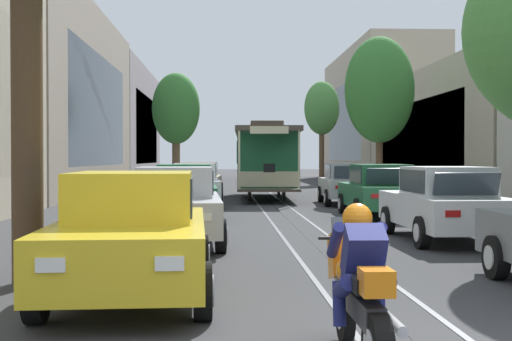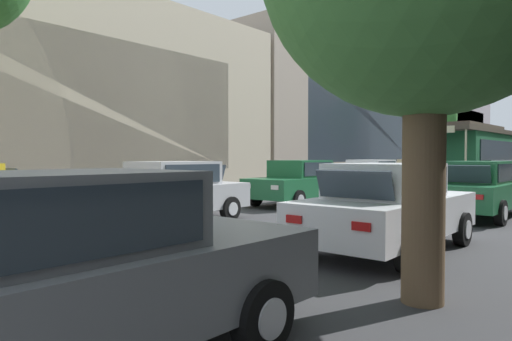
{
  "view_description": "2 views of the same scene",
  "coord_description": "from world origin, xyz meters",
  "px_view_note": "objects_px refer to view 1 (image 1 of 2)",
  "views": [
    {
      "loc": [
        -1.83,
        -5.33,
        1.75
      ],
      "look_at": [
        -0.13,
        31.06,
        1.12
      ],
      "focal_mm": 48.42,
      "sensor_mm": 36.0,
      "label": 1
    },
    {
      "loc": [
        6.33,
        1.5,
        1.69
      ],
      "look_at": [
        -1.08,
        10.06,
        1.35
      ],
      "focal_mm": 31.51,
      "sensor_mm": 36.0,
      "label": 2
    }
  ],
  "objects_px": {
    "parked_car_silver_second_left": "(175,205)",
    "parked_car_white_fourth_left": "(195,185)",
    "parked_car_green_mid_right": "(379,190)",
    "street_tree_kerb_right_second": "(379,90)",
    "parked_car_green_mid_left": "(184,192)",
    "parked_car_silver_fourth_right": "(347,183)",
    "parked_car_white_second_right": "(445,203)",
    "street_tree_kerb_left_second": "(176,110)",
    "parked_car_yellow_near_left": "(132,234)",
    "motorcycle_with_rider": "(360,289)",
    "cable_car_trolley": "(265,161)",
    "pedestrian_on_left_pavement": "(356,173)",
    "street_tree_kerb_right_mid": "(322,109)",
    "parked_car_beige_fifth_left": "(200,180)"
  },
  "relations": [
    {
      "from": "parked_car_green_mid_left",
      "to": "parked_car_white_second_right",
      "type": "relative_size",
      "value": 1.01
    },
    {
      "from": "parked_car_white_second_right",
      "to": "street_tree_kerb_right_mid",
      "type": "xyz_separation_m",
      "value": [
        1.97,
        32.31,
        4.3
      ]
    },
    {
      "from": "street_tree_kerb_right_mid",
      "to": "pedestrian_on_left_pavement",
      "type": "height_order",
      "value": "street_tree_kerb_right_mid"
    },
    {
      "from": "parked_car_white_fourth_left",
      "to": "parked_car_white_second_right",
      "type": "bearing_deg",
      "value": -61.92
    },
    {
      "from": "parked_car_green_mid_right",
      "to": "parked_car_green_mid_left",
      "type": "bearing_deg",
      "value": -175.33
    },
    {
      "from": "parked_car_silver_fourth_right",
      "to": "parked_car_green_mid_right",
      "type": "bearing_deg",
      "value": -90.56
    },
    {
      "from": "parked_car_silver_second_left",
      "to": "motorcycle_with_rider",
      "type": "distance_m",
      "value": 8.58
    },
    {
      "from": "parked_car_silver_fourth_right",
      "to": "cable_car_trolley",
      "type": "relative_size",
      "value": 0.48
    },
    {
      "from": "parked_car_white_second_right",
      "to": "parked_car_silver_fourth_right",
      "type": "xyz_separation_m",
      "value": [
        0.0,
        11.61,
        0.0
      ]
    },
    {
      "from": "parked_car_green_mid_right",
      "to": "parked_car_silver_fourth_right",
      "type": "height_order",
      "value": "same"
    },
    {
      "from": "parked_car_green_mid_left",
      "to": "motorcycle_with_rider",
      "type": "relative_size",
      "value": 2.22
    },
    {
      "from": "motorcycle_with_rider",
      "to": "parked_car_yellow_near_left",
      "type": "bearing_deg",
      "value": 127.43
    },
    {
      "from": "parked_car_yellow_near_left",
      "to": "street_tree_kerb_right_second",
      "type": "height_order",
      "value": "street_tree_kerb_right_second"
    },
    {
      "from": "parked_car_green_mid_left",
      "to": "parked_car_silver_fourth_right",
      "type": "bearing_deg",
      "value": 46.51
    },
    {
      "from": "parked_car_white_second_right",
      "to": "cable_car_trolley",
      "type": "distance_m",
      "value": 16.25
    },
    {
      "from": "parked_car_green_mid_right",
      "to": "street_tree_kerb_right_second",
      "type": "xyz_separation_m",
      "value": [
        1.96,
        8.65,
        3.85
      ]
    },
    {
      "from": "parked_car_green_mid_left",
      "to": "street_tree_kerb_right_mid",
      "type": "relative_size",
      "value": 0.63
    },
    {
      "from": "parked_car_green_mid_left",
      "to": "cable_car_trolley",
      "type": "relative_size",
      "value": 0.48
    },
    {
      "from": "parked_car_silver_second_left",
      "to": "parked_car_white_fourth_left",
      "type": "bearing_deg",
      "value": 90.41
    },
    {
      "from": "motorcycle_with_rider",
      "to": "cable_car_trolley",
      "type": "bearing_deg",
      "value": 88.43
    },
    {
      "from": "parked_car_green_mid_right",
      "to": "parked_car_silver_fourth_right",
      "type": "distance_m",
      "value": 5.69
    },
    {
      "from": "parked_car_beige_fifth_left",
      "to": "parked_car_white_second_right",
      "type": "relative_size",
      "value": 1.01
    },
    {
      "from": "parked_car_silver_second_left",
      "to": "parked_car_white_second_right",
      "type": "height_order",
      "value": "same"
    },
    {
      "from": "street_tree_kerb_right_second",
      "to": "parked_car_green_mid_left",
      "type": "bearing_deg",
      "value": -130.32
    },
    {
      "from": "parked_car_green_mid_right",
      "to": "pedestrian_on_left_pavement",
      "type": "distance_m",
      "value": 20.41
    },
    {
      "from": "parked_car_silver_second_left",
      "to": "pedestrian_on_left_pavement",
      "type": "distance_m",
      "value": 27.9
    },
    {
      "from": "motorcycle_with_rider",
      "to": "street_tree_kerb_left_second",
      "type": "bearing_deg",
      "value": 96.66
    },
    {
      "from": "street_tree_kerb_right_second",
      "to": "cable_car_trolley",
      "type": "height_order",
      "value": "street_tree_kerb_right_second"
    },
    {
      "from": "parked_car_yellow_near_left",
      "to": "pedestrian_on_left_pavement",
      "type": "relative_size",
      "value": 2.73
    },
    {
      "from": "cable_car_trolley",
      "to": "pedestrian_on_left_pavement",
      "type": "distance_m",
      "value": 11.78
    },
    {
      "from": "parked_car_beige_fifth_left",
      "to": "street_tree_kerb_left_second",
      "type": "distance_m",
      "value": 8.41
    },
    {
      "from": "parked_car_yellow_near_left",
      "to": "pedestrian_on_left_pavement",
      "type": "xyz_separation_m",
      "value": [
        8.98,
        31.76,
        0.11
      ]
    },
    {
      "from": "street_tree_kerb_left_second",
      "to": "cable_car_trolley",
      "type": "distance_m",
      "value": 9.42
    },
    {
      "from": "parked_car_green_mid_right",
      "to": "parked_car_white_second_right",
      "type": "bearing_deg",
      "value": -89.48
    },
    {
      "from": "street_tree_kerb_left_second",
      "to": "pedestrian_on_left_pavement",
      "type": "bearing_deg",
      "value": 12.38
    },
    {
      "from": "parked_car_yellow_near_left",
      "to": "parked_car_silver_fourth_right",
      "type": "xyz_separation_m",
      "value": [
        5.86,
        17.28,
        0.0
      ]
    },
    {
      "from": "parked_car_silver_second_left",
      "to": "pedestrian_on_left_pavement",
      "type": "bearing_deg",
      "value": 71.59
    },
    {
      "from": "cable_car_trolley",
      "to": "pedestrian_on_left_pavement",
      "type": "relative_size",
      "value": 5.67
    },
    {
      "from": "street_tree_kerb_left_second",
      "to": "cable_car_trolley",
      "type": "xyz_separation_m",
      "value": [
        4.47,
        -7.82,
        -2.78
      ]
    },
    {
      "from": "parked_car_white_second_right",
      "to": "pedestrian_on_left_pavement",
      "type": "xyz_separation_m",
      "value": [
        3.12,
        26.09,
        0.11
      ]
    },
    {
      "from": "parked_car_green_mid_right",
      "to": "parked_car_silver_fourth_right",
      "type": "xyz_separation_m",
      "value": [
        0.06,
        5.69,
        0.0
      ]
    },
    {
      "from": "parked_car_beige_fifth_left",
      "to": "street_tree_kerb_right_mid",
      "type": "distance_m",
      "value": 18.24
    },
    {
      "from": "cable_car_trolley",
      "to": "motorcycle_with_rider",
      "type": "height_order",
      "value": "cable_car_trolley"
    },
    {
      "from": "parked_car_green_mid_left",
      "to": "street_tree_kerb_left_second",
      "type": "bearing_deg",
      "value": 94.67
    },
    {
      "from": "parked_car_yellow_near_left",
      "to": "street_tree_kerb_left_second",
      "type": "bearing_deg",
      "value": 92.88
    },
    {
      "from": "parked_car_yellow_near_left",
      "to": "parked_car_silver_fourth_right",
      "type": "bearing_deg",
      "value": 71.27
    },
    {
      "from": "street_tree_kerb_left_second",
      "to": "cable_car_trolley",
      "type": "relative_size",
      "value": 0.71
    },
    {
      "from": "parked_car_yellow_near_left",
      "to": "parked_car_white_second_right",
      "type": "bearing_deg",
      "value": 44.09
    },
    {
      "from": "parked_car_white_second_right",
      "to": "parked_car_silver_fourth_right",
      "type": "height_order",
      "value": "same"
    },
    {
      "from": "parked_car_white_fourth_left",
      "to": "parked_car_beige_fifth_left",
      "type": "bearing_deg",
      "value": 90.09
    }
  ]
}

